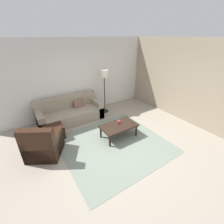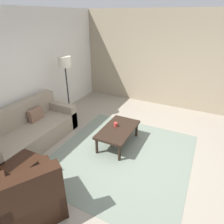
# 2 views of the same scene
# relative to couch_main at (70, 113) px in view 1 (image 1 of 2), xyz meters

# --- Properties ---
(ground_plane) EXTENTS (8.00, 8.00, 0.00)m
(ground_plane) POSITION_rel_couch_main_xyz_m (0.57, -2.08, -0.29)
(ground_plane) COLOR gray
(rear_partition) EXTENTS (6.00, 0.12, 2.80)m
(rear_partition) POSITION_rel_couch_main_xyz_m (0.57, 0.52, 1.11)
(rear_partition) COLOR silver
(rear_partition) RESTS_ON ground_plane
(stone_feature_panel) EXTENTS (0.12, 5.20, 2.80)m
(stone_feature_panel) POSITION_rel_couch_main_xyz_m (3.57, -2.08, 1.11)
(stone_feature_panel) COLOR gray
(stone_feature_panel) RESTS_ON ground_plane
(area_rug) EXTENTS (2.87, 2.69, 0.01)m
(area_rug) POSITION_rel_couch_main_xyz_m (0.57, -2.08, -0.29)
(area_rug) COLOR slate
(area_rug) RESTS_ON ground_plane
(couch_main) EXTENTS (2.26, 0.94, 0.88)m
(couch_main) POSITION_rel_couch_main_xyz_m (0.00, 0.00, 0.00)
(couch_main) COLOR gray
(couch_main) RESTS_ON ground_plane
(armchair_leather) EXTENTS (1.10, 1.10, 0.95)m
(armchair_leather) POSITION_rel_couch_main_xyz_m (-1.22, -1.48, 0.01)
(armchair_leather) COLOR black
(armchair_leather) RESTS_ON ground_plane
(ottoman) EXTENTS (0.56, 0.56, 0.40)m
(ottoman) POSITION_rel_couch_main_xyz_m (-0.79, -0.77, -0.09)
(ottoman) COLOR black
(ottoman) RESTS_ON ground_plane
(coffee_table) EXTENTS (1.10, 0.64, 0.41)m
(coffee_table) POSITION_rel_couch_main_xyz_m (0.90, -1.84, 0.06)
(coffee_table) COLOR black
(coffee_table) RESTS_ON ground_plane
(cup) EXTENTS (0.08, 0.08, 0.09)m
(cup) POSITION_rel_couch_main_xyz_m (0.95, -1.75, 0.16)
(cup) COLOR #B2332D
(cup) RESTS_ON coffee_table
(lamp_standing) EXTENTS (0.32, 0.32, 1.71)m
(lamp_standing) POSITION_rel_couch_main_xyz_m (1.44, -0.10, 1.11)
(lamp_standing) COLOR black
(lamp_standing) RESTS_ON ground_plane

